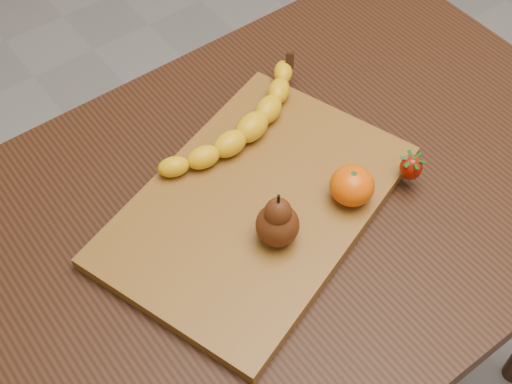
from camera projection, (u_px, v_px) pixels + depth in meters
table at (298, 223)px, 1.15m from camera, size 1.00×0.70×0.76m
cutting_board at (256, 205)px, 1.03m from camera, size 0.52×0.43×0.02m
banana at (252, 127)px, 1.09m from camera, size 0.27×0.13×0.04m
pear at (278, 218)px, 0.95m from camera, size 0.06×0.06×0.09m
mandarin at (352, 186)px, 1.01m from camera, size 0.07×0.07×0.05m
strawberry at (411, 167)px, 1.04m from camera, size 0.04×0.04×0.04m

